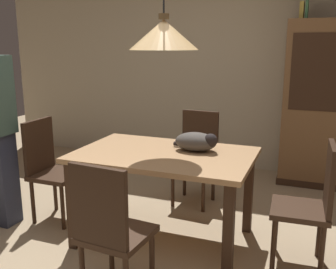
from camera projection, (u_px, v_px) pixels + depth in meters
The scene contains 12 objects.
ground at pixel (133, 264), 2.89m from camera, with size 10.00×10.00×0.00m, color tan.
back_wall at pixel (223, 55), 4.96m from camera, with size 6.40×0.10×2.90m, color beige.
dining_table at pixel (164, 165), 3.12m from camera, with size 1.40×0.90×0.75m.
chair_left_side at pixel (49, 165), 3.55m from camera, with size 0.40×0.40×0.93m.
chair_far_back at pixel (197, 153), 3.95m from camera, with size 0.42×0.42×0.93m.
chair_near_front at pixel (110, 228), 2.36m from camera, with size 0.43×0.43×0.93m.
chair_right_side at pixel (312, 201), 2.76m from camera, with size 0.42×0.42×0.93m.
cat_sleeping at pixel (197, 142), 3.13m from camera, with size 0.39×0.23×0.16m.
pendant_lamp at pixel (164, 34), 2.88m from camera, with size 0.52×0.52×1.30m.
hutch_bookcase at pixel (335, 109), 4.31m from camera, with size 1.12×0.45×1.85m.
book_yellow_short at pixel (302, 11), 4.22m from camera, with size 0.04×0.20×0.18m, color gold.
book_green_slim at pixel (307, 7), 4.19m from camera, with size 0.03×0.20×0.26m, color #427A4C.
Camera 1 is at (1.18, -2.32, 1.60)m, focal length 41.64 mm.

